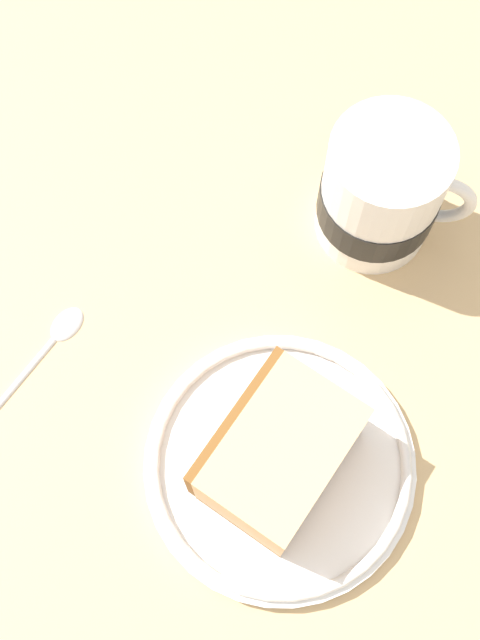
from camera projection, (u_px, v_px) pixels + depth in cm
name	position (u px, v px, depth cm)	size (l,w,h in cm)	color
ground_plane	(319.00, 427.00, 59.26)	(157.18, 157.18, 2.47)	tan
small_plate	(280.00, 464.00, 56.22)	(18.77, 18.77, 1.76)	white
cake_slice	(279.00, 453.00, 53.20)	(10.95, 8.36, 6.19)	brown
tea_mug	(382.00, 192.00, 58.75)	(8.78, 11.31, 10.61)	white
teaspoon	(48.00, 344.00, 59.77)	(12.37, 2.66, 0.80)	silver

